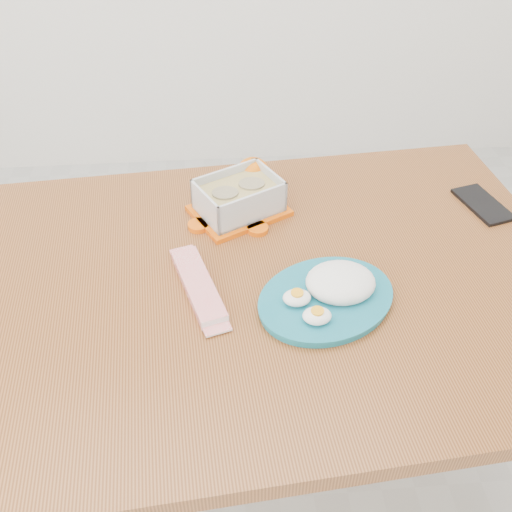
{
  "coord_description": "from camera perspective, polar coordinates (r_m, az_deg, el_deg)",
  "views": [
    {
      "loc": [
        0.07,
        -0.86,
        1.56
      ],
      "look_at": [
        0.14,
        0.01,
        0.81
      ],
      "focal_mm": 40.0,
      "sensor_mm": 36.0,
      "label": 1
    }
  ],
  "objects": [
    {
      "name": "ground",
      "position": [
        1.78,
        -4.67,
        -20.61
      ],
      "size": [
        3.5,
        3.5,
        0.0
      ],
      "primitive_type": "plane",
      "color": "#B7B7B2",
      "rests_on": "ground"
    },
    {
      "name": "dining_table",
      "position": [
        1.25,
        -0.0,
        -5.03
      ],
      "size": [
        1.43,
        1.02,
        0.75
      ],
      "rotation": [
        0.0,
        0.0,
        0.08
      ],
      "color": "brown",
      "rests_on": "ground"
    },
    {
      "name": "food_container",
      "position": [
        1.34,
        -1.73,
        5.85
      ],
      "size": [
        0.26,
        0.24,
        0.09
      ],
      "rotation": [
        0.0,
        0.0,
        0.48
      ],
      "color": "#EC5B07",
      "rests_on": "dining_table"
    },
    {
      "name": "orange_fruit",
      "position": [
        1.43,
        -0.31,
        8.21
      ],
      "size": [
        0.08,
        0.08,
        0.08
      ],
      "primitive_type": "sphere",
      "color": "#FF5F05",
      "rests_on": "dining_table"
    },
    {
      "name": "rice_plate",
      "position": [
        1.14,
        7.5,
        -3.52
      ],
      "size": [
        0.38,
        0.38,
        0.08
      ],
      "rotation": [
        0.0,
        0.0,
        0.46
      ],
      "color": "#176D80",
      "rests_on": "dining_table"
    },
    {
      "name": "candy_bar",
      "position": [
        1.16,
        -5.78,
        -2.94
      ],
      "size": [
        0.12,
        0.23,
        0.02
      ],
      "primitive_type": "cube",
      "rotation": [
        0.0,
        0.0,
        1.86
      ],
      "color": "red",
      "rests_on": "dining_table"
    },
    {
      "name": "smartphone",
      "position": [
        1.49,
        21.73,
        4.82
      ],
      "size": [
        0.12,
        0.17,
        0.01
      ],
      "primitive_type": "cube",
      "rotation": [
        0.0,
        0.0,
        0.26
      ],
      "color": "black",
      "rests_on": "dining_table"
    }
  ]
}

